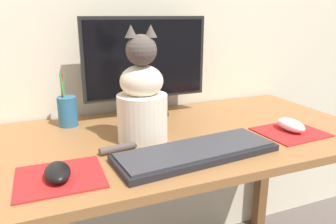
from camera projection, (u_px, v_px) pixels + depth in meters
name	position (u px, v px, depth m)	size (l,w,h in m)	color
desk	(154.00, 163.00, 1.07)	(1.45, 0.65, 0.70)	brown
monitor	(146.00, 64.00, 1.21)	(0.47, 0.17, 0.37)	black
keyboard	(196.00, 152.00, 0.90)	(0.47, 0.20, 0.02)	black
mousepad_left	(60.00, 177.00, 0.78)	(0.21, 0.18, 0.00)	red
mousepad_right	(290.00, 132.00, 1.08)	(0.22, 0.19, 0.00)	red
computer_mouse_left	(58.00, 172.00, 0.77)	(0.06, 0.10, 0.03)	black
computer_mouse_right	(291.00, 125.00, 1.09)	(0.06, 0.11, 0.04)	white
cat	(142.00, 100.00, 0.98)	(0.24, 0.18, 0.35)	beige
pen_cup	(67.00, 111.00, 1.14)	(0.07, 0.07, 0.18)	#286089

